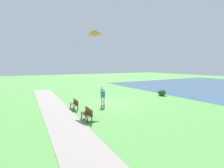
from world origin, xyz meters
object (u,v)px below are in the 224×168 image
at_px(flying_kite, 94,34).
at_px(lakeside_shrub, 162,93).
at_px(park_bench_far_walkway, 87,113).
at_px(person_kite_flyer, 103,95).
at_px(park_bench_near_walkway, 75,103).

bearing_deg(flying_kite, lakeside_shrub, 171.56).
bearing_deg(flying_kite, park_bench_far_walkway, 61.43).
height_order(person_kite_flyer, flying_kite, flying_kite).
bearing_deg(flying_kite, person_kite_flyer, 84.02).
height_order(person_kite_flyer, park_bench_far_walkway, person_kite_flyer).
xyz_separation_m(flying_kite, park_bench_far_walkway, (3.15, 5.79, -6.91)).
relative_size(flying_kite, park_bench_near_walkway, 3.96).
distance_m(flying_kite, park_bench_far_walkway, 9.55).
bearing_deg(park_bench_far_walkway, park_bench_near_walkway, -91.66).
relative_size(person_kite_flyer, park_bench_near_walkway, 1.21).
height_order(park_bench_near_walkway, park_bench_far_walkway, same).
bearing_deg(lakeside_shrub, flying_kite, -8.44).
relative_size(person_kite_flyer, park_bench_far_walkway, 1.21).
distance_m(flying_kite, park_bench_near_walkway, 7.90).
distance_m(person_kite_flyer, park_bench_near_walkway, 2.84).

